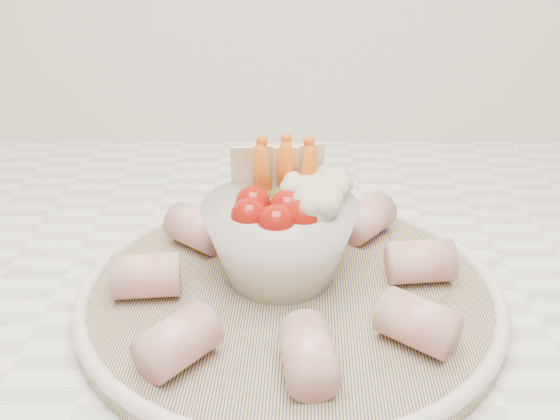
{
  "coord_description": "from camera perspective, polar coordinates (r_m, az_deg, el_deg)",
  "views": [
    {
      "loc": [
        0.08,
        0.93,
        1.22
      ],
      "look_at": [
        0.08,
        1.38,
        1.0
      ],
      "focal_mm": 40.0,
      "sensor_mm": 36.0,
      "label": 1
    }
  ],
  "objects": [
    {
      "name": "cured_meat_rolls",
      "position": [
        0.51,
        0.83,
        -5.33
      ],
      "size": [
        0.28,
        0.28,
        0.04
      ],
      "color": "#BD565C",
      "rests_on": "serving_platter"
    },
    {
      "name": "veggie_bowl",
      "position": [
        0.51,
        0.3,
        -1.87
      ],
      "size": [
        0.13,
        0.13,
        0.11
      ],
      "color": "silver",
      "rests_on": "serving_platter"
    },
    {
      "name": "serving_platter",
      "position": [
        0.52,
        0.92,
        -7.42
      ],
      "size": [
        0.36,
        0.36,
        0.02
      ],
      "color": "navy",
      "rests_on": "kitchen_counter"
    }
  ]
}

